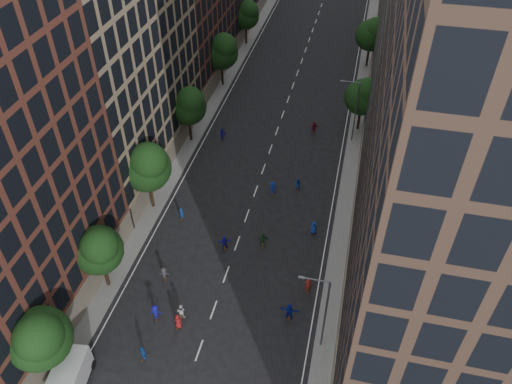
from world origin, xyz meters
TOP-DOWN VIEW (x-y plane):
  - ground at (0.00, 40.00)m, footprint 240.00×240.00m
  - sidewalk_left at (-12.00, 47.50)m, footprint 4.00×105.00m
  - sidewalk_right at (12.00, 47.50)m, footprint 4.00×105.00m
  - bldg_left_b at (-19.00, 35.00)m, footprint 14.00×26.00m
  - bldg_right_a at (19.00, 15.00)m, footprint 14.00×30.00m
  - bldg_right_b at (19.00, 44.00)m, footprint 14.00×28.00m
  - tree_left_0 at (-11.01, 3.85)m, footprint 5.20×5.20m
  - tree_left_1 at (-11.02, 13.86)m, footprint 4.80×4.80m
  - tree_left_2 at (-10.99, 25.83)m, footprint 5.60×5.60m
  - tree_left_3 at (-11.02, 39.85)m, footprint 5.00×5.00m
  - tree_left_4 at (-11.00, 55.84)m, footprint 5.40×5.40m
  - tree_left_5 at (-11.02, 71.86)m, footprint 4.80×4.80m
  - tree_right_a at (11.38, 47.85)m, footprint 5.00×5.00m
  - tree_right_b at (11.39, 67.85)m, footprint 5.20×5.20m
  - streetlamp_near at (10.37, 12.00)m, footprint 2.64×0.22m
  - streetlamp_far at (10.37, 45.00)m, footprint 2.64×0.22m
  - cargo_van at (-9.32, 3.12)m, footprint 3.12×5.51m
  - skater_3 at (-5.00, 11.37)m, footprint 1.29×0.98m
  - skater_4 at (-4.46, 7.13)m, footprint 1.06×0.76m
  - skater_5 at (7.26, 14.26)m, footprint 1.75×0.58m
  - skater_6 at (-2.61, 10.94)m, footprint 0.86×0.60m
  - skater_7 at (8.50, 17.76)m, footprint 0.76×0.55m
  - skater_8 at (-2.73, 12.09)m, footprint 0.83×0.66m
  - skater_9 at (-5.93, 16.02)m, footprint 1.12×0.80m
  - skater_10 at (2.85, 22.70)m, footprint 1.20×0.66m
  - skater_11 at (-1.16, 21.58)m, footprint 1.52×1.00m
  - skater_12 at (7.93, 25.95)m, footprint 0.90×0.70m
  - skater_13 at (-7.18, 24.79)m, footprint 0.67×0.52m
  - skater_14 at (4.96, 32.86)m, footprint 0.94×0.78m
  - skater_15 at (2.15, 31.39)m, footprint 1.32×1.01m
  - skater_16 at (-6.91, 40.99)m, footprint 1.17×0.64m
  - skater_17 at (5.15, 45.80)m, footprint 1.62×0.88m

SIDE VIEW (x-z plane):
  - ground at x=0.00m, z-range 0.00..0.00m
  - sidewalk_left at x=-12.00m, z-range 0.00..0.15m
  - sidewalk_right at x=12.00m, z-range 0.00..0.15m
  - skater_11 at x=-1.16m, z-range 0.00..1.57m
  - skater_9 at x=-5.93m, z-range 0.00..1.57m
  - skater_13 at x=-7.18m, z-range 0.00..1.62m
  - skater_12 at x=7.93m, z-range 0.00..1.63m
  - skater_8 at x=-2.73m, z-range 0.00..1.65m
  - skater_6 at x=-2.61m, z-range 0.00..1.65m
  - skater_4 at x=-4.46m, z-range 0.00..1.67m
  - skater_17 at x=5.15m, z-range 0.00..1.67m
  - skater_14 at x=4.96m, z-range 0.00..1.75m
  - skater_3 at x=-5.00m, z-range 0.00..1.76m
  - skater_15 at x=2.15m, z-range 0.00..1.80m
  - skater_5 at x=7.26m, z-range 0.00..1.88m
  - skater_16 at x=-6.91m, z-range 0.00..1.90m
  - skater_7 at x=8.50m, z-range 0.00..1.93m
  - skater_10 at x=2.85m, z-range 0.00..1.94m
  - cargo_van at x=-9.32m, z-range 0.07..2.87m
  - streetlamp_near at x=10.37m, z-range 0.64..9.70m
  - streetlamp_far at x=10.37m, z-range 0.64..9.70m
  - tree_left_1 at x=-11.02m, z-range 1.45..9.66m
  - tree_right_a at x=11.38m, z-range 1.43..9.83m
  - tree_left_5 at x=-11.02m, z-range 1.51..9.84m
  - tree_left_3 at x=-11.02m, z-range 1.53..10.11m
  - tree_left_0 at x=-11.01m, z-range 1.54..10.37m
  - tree_right_b at x=11.39m, z-range 1.54..10.37m
  - tree_left_4 at x=-11.00m, z-range 1.56..10.63m
  - tree_left_2 at x=-10.99m, z-range 1.63..11.08m
  - bldg_right_b at x=19.00m, z-range 0.00..33.00m
  - bldg_left_b at x=-19.00m, z-range 0.00..34.00m
  - bldg_right_a at x=19.00m, z-range 0.00..36.00m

